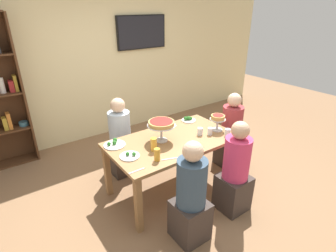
{
  "coord_description": "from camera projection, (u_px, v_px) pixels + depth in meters",
  "views": [
    {
      "loc": [
        -1.77,
        -2.35,
        2.28
      ],
      "look_at": [
        0.0,
        0.1,
        0.89
      ],
      "focal_mm": 28.45,
      "sensor_mm": 36.0,
      "label": 1
    }
  ],
  "objects": [
    {
      "name": "water_glass_clear_near",
      "position": [
        228.0,
        132.0,
        3.39
      ],
      "size": [
        0.07,
        0.07,
        0.1
      ],
      "primitive_type": "cylinder",
      "color": "white",
      "rests_on": "dining_table"
    },
    {
      "name": "dining_table",
      "position": [
        173.0,
        146.0,
        3.36
      ],
      "size": [
        1.6,
        0.9,
        0.74
      ],
      "color": "olive",
      "rests_on": "ground_plane"
    },
    {
      "name": "beer_glass_amber_tall",
      "position": [
        154.0,
        144.0,
        3.04
      ],
      "size": [
        0.07,
        0.07,
        0.16
      ],
      "primitive_type": "cylinder",
      "color": "gold",
      "rests_on": "dining_table"
    },
    {
      "name": "diner_near_left",
      "position": [
        191.0,
        200.0,
        2.67
      ],
      "size": [
        0.34,
        0.34,
        1.15
      ],
      "rotation": [
        0.0,
        0.0,
        1.57
      ],
      "color": "#382D28",
      "rests_on": "ground_plane"
    },
    {
      "name": "salad_plate_spare",
      "position": [
        188.0,
        119.0,
        3.84
      ],
      "size": [
        0.2,
        0.2,
        0.07
      ],
      "color": "white",
      "rests_on": "dining_table"
    },
    {
      "name": "water_glass_clear_spare",
      "position": [
        200.0,
        131.0,
        3.42
      ],
      "size": [
        0.07,
        0.07,
        0.1
      ],
      "primitive_type": "cylinder",
      "color": "white",
      "rests_on": "dining_table"
    },
    {
      "name": "diner_far_left",
      "position": [
        121.0,
        142.0,
        3.78
      ],
      "size": [
        0.34,
        0.34,
        1.15
      ],
      "rotation": [
        0.0,
        0.0,
        -1.57
      ],
      "color": "#382D28",
      "rests_on": "ground_plane"
    },
    {
      "name": "ground_plane",
      "position": [
        172.0,
        188.0,
        3.63
      ],
      "size": [
        12.0,
        12.0,
        0.0
      ],
      "primitive_type": "plane",
      "color": "#846042"
    },
    {
      "name": "cutlery_fork_far",
      "position": [
        137.0,
        171.0,
        2.69
      ],
      "size": [
        0.18,
        0.02,
        0.0
      ],
      "primitive_type": "cube",
      "rotation": [
        0.0,
        0.0,
        -0.01
      ],
      "color": "silver",
      "rests_on": "dining_table"
    },
    {
      "name": "diner_head_east",
      "position": [
        231.0,
        135.0,
        3.97
      ],
      "size": [
        0.34,
        0.34,
        1.15
      ],
      "rotation": [
        0.0,
        0.0,
        3.14
      ],
      "color": "#382D28",
      "rests_on": "ground_plane"
    },
    {
      "name": "salad_plate_far_diner",
      "position": [
        130.0,
        156.0,
        2.94
      ],
      "size": [
        0.22,
        0.22,
        0.06
      ],
      "color": "white",
      "rests_on": "dining_table"
    },
    {
      "name": "rear_partition",
      "position": [
        98.0,
        59.0,
        4.66
      ],
      "size": [
        8.0,
        0.12,
        2.8
      ],
      "primitive_type": "cube",
      "color": "beige",
      "rests_on": "ground_plane"
    },
    {
      "name": "deep_dish_pizza_stand",
      "position": [
        161.0,
        124.0,
        3.2
      ],
      "size": [
        0.35,
        0.35,
        0.27
      ],
      "color": "silver",
      "rests_on": "dining_table"
    },
    {
      "name": "beer_glass_amber_short",
      "position": [
        157.0,
        155.0,
        2.85
      ],
      "size": [
        0.07,
        0.07,
        0.14
      ],
      "primitive_type": "cylinder",
      "color": "gold",
      "rests_on": "dining_table"
    },
    {
      "name": "cutlery_knife_near",
      "position": [
        172.0,
        127.0,
        3.64
      ],
      "size": [
        0.18,
        0.04,
        0.0
      ],
      "primitive_type": "cube",
      "rotation": [
        0.0,
        0.0,
        3.27
      ],
      "color": "silver",
      "rests_on": "dining_table"
    },
    {
      "name": "diner_near_right",
      "position": [
        235.0,
        174.0,
        3.08
      ],
      "size": [
        0.34,
        0.34,
        1.15
      ],
      "rotation": [
        0.0,
        0.0,
        1.57
      ],
      "color": "#382D28",
      "rests_on": "ground_plane"
    },
    {
      "name": "television",
      "position": [
        142.0,
        32.0,
        4.88
      ],
      "size": [
        1.0,
        0.05,
        0.59
      ],
      "color": "black"
    },
    {
      "name": "cutlery_fork_near",
      "position": [
        170.0,
        159.0,
        2.9
      ],
      "size": [
        0.17,
        0.08,
        0.0
      ],
      "primitive_type": "cube",
      "rotation": [
        0.0,
        0.0,
        -0.35
      ],
      "color": "silver",
      "rests_on": "dining_table"
    },
    {
      "name": "salad_plate_near_diner",
      "position": [
        114.0,
        144.0,
        3.18
      ],
      "size": [
        0.26,
        0.26,
        0.07
      ],
      "color": "white",
      "rests_on": "dining_table"
    },
    {
      "name": "personal_pizza_stand",
      "position": [
        218.0,
        119.0,
        3.51
      ],
      "size": [
        0.21,
        0.21,
        0.22
      ],
      "color": "silver",
      "rests_on": "dining_table"
    },
    {
      "name": "water_glass_clear_far",
      "position": [
        210.0,
        131.0,
        3.43
      ],
      "size": [
        0.06,
        0.06,
        0.09
      ],
      "primitive_type": "cylinder",
      "color": "white",
      "rests_on": "dining_table"
    }
  ]
}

